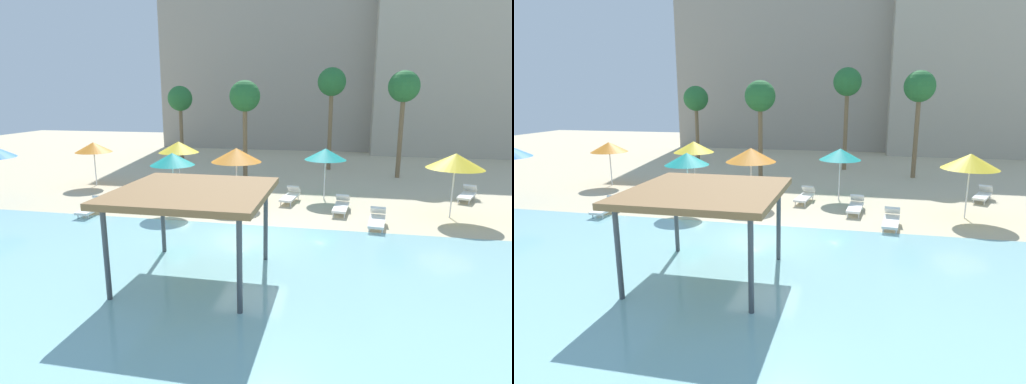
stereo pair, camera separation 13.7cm
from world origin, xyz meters
The scene contains 20 objects.
ground_plane centered at (0.00, 0.00, 0.00)m, with size 80.00×80.00×0.00m, color beige.
lagoon_water centered at (0.00, -5.25, 0.02)m, with size 44.00×13.50×0.04m, color #8CC6CC.
shade_pavilion centered at (-0.88, -3.65, 2.49)m, with size 4.16×4.16×2.66m.
beach_umbrella_teal_0 centered at (2.31, 6.59, 2.29)m, with size 2.07×2.07×2.58m.
beach_umbrella_teal_1 centered at (-4.25, 2.96, 2.39)m, with size 1.97×1.97×2.66m.
beach_umbrella_yellow_3 centered at (-5.91, 7.84, 2.29)m, with size 2.26×2.26×2.60m.
beach_umbrella_yellow_4 centered at (7.79, 4.36, 2.46)m, with size 2.33×2.33×2.79m.
beach_umbrella_orange_5 centered at (-10.84, 7.26, 2.23)m, with size 2.07×2.07×2.51m.
beach_umbrella_orange_7 centered at (-1.83, 4.94, 2.36)m, with size 2.42×2.42×2.70m.
lounge_chair_0 centered at (3.18, 4.31, 0.33)m, with size 0.79×1.95×0.74m.
lounge_chair_1 centered at (0.73, 5.70, 0.33)m, with size 0.87×1.96×0.74m.
lounge_chair_2 centered at (9.37, 7.78, 0.33)m, with size 1.33×1.97×0.74m.
lounge_chair_4 centered at (-7.56, 1.83, 0.33)m, with size 0.60×1.90×0.74m.
lounge_chair_5 centered at (4.61, 2.41, 0.33)m, with size 0.82×1.95×0.74m.
palm_tree_0 centered at (-9.27, 16.87, 4.73)m, with size 1.90×1.90×5.80m.
palm_tree_1 centered at (6.64, 13.24, 5.48)m, with size 1.90×1.90×6.60m.
palm_tree_2 centered at (-2.87, 11.30, 4.94)m, with size 1.90×1.90×6.02m.
palm_tree_3 centered at (2.23, 15.32, 5.80)m, with size 1.90×1.90×6.94m.
hotel_block_0 centered at (-3.68, 29.52, 9.85)m, with size 21.40×9.09×19.69m, color #9E9384.
hotel_block_1 centered at (13.95, 28.65, 7.46)m, with size 16.83×11.92×14.91m, color #B2A893.
Camera 2 is at (3.22, -14.36, 5.22)m, focal length 29.53 mm.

